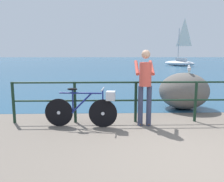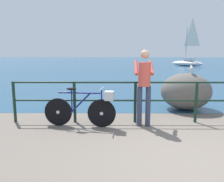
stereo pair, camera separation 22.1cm
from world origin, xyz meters
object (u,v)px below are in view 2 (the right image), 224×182
at_px(bicycle, 86,107).
at_px(breakwater_boulder_main, 186,91).
at_px(seagull, 191,69).
at_px(person_at_railing, 144,84).
at_px(sailboat, 187,61).

xyz_separation_m(bicycle, breakwater_boulder_main, (2.85, 1.72, 0.09)).
relative_size(breakwater_boulder_main, seagull, 4.44).
bearing_deg(breakwater_boulder_main, seagull, -43.85).
distance_m(bicycle, person_at_railing, 1.46).
distance_m(bicycle, seagull, 3.46).
xyz_separation_m(bicycle, seagull, (2.94, 1.63, 0.79)).
bearing_deg(breakwater_boulder_main, person_at_railing, -132.45).
bearing_deg(sailboat, seagull, 120.58).
height_order(person_at_railing, breakwater_boulder_main, person_at_railing).
bearing_deg(seagull, sailboat, -0.94).
xyz_separation_m(seagull, sailboat, (7.34, 23.61, -0.54)).
height_order(breakwater_boulder_main, seagull, seagull).
height_order(person_at_railing, seagull, person_at_railing).
height_order(person_at_railing, sailboat, sailboat).
bearing_deg(bicycle, seagull, 35.13).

